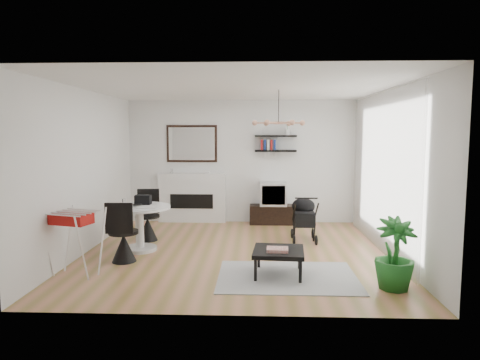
{
  "coord_description": "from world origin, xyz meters",
  "views": [
    {
      "loc": [
        0.33,
        -6.96,
        1.97
      ],
      "look_at": [
        0.05,
        0.4,
        1.17
      ],
      "focal_mm": 32.0,
      "sensor_mm": 36.0,
      "label": 1
    }
  ],
  "objects_px": {
    "dining_table": "(140,221)",
    "drying_rack": "(75,242)",
    "fireplace": "(192,192)",
    "tv_console": "(275,214)",
    "stroller": "(304,220)",
    "potted_plant": "(395,254)",
    "coffee_table": "(279,252)",
    "crt_tv": "(273,194)"
  },
  "relations": [
    {
      "from": "fireplace",
      "to": "coffee_table",
      "type": "relative_size",
      "value": 2.9
    },
    {
      "from": "crt_tv",
      "to": "drying_rack",
      "type": "xyz_separation_m",
      "value": [
        -2.88,
        -3.55,
        -0.19
      ]
    },
    {
      "from": "fireplace",
      "to": "crt_tv",
      "type": "bearing_deg",
      "value": -4.16
    },
    {
      "from": "stroller",
      "to": "coffee_table",
      "type": "distance_m",
      "value": 2.07
    },
    {
      "from": "fireplace",
      "to": "coffee_table",
      "type": "xyz_separation_m",
      "value": [
        1.74,
        -3.57,
        -0.36
      ]
    },
    {
      "from": "tv_console",
      "to": "coffee_table",
      "type": "relative_size",
      "value": 1.49
    },
    {
      "from": "dining_table",
      "to": "coffee_table",
      "type": "distance_m",
      "value": 2.58
    },
    {
      "from": "coffee_table",
      "to": "fireplace",
      "type": "bearing_deg",
      "value": 116.04
    },
    {
      "from": "dining_table",
      "to": "drying_rack",
      "type": "bearing_deg",
      "value": -112.57
    },
    {
      "from": "fireplace",
      "to": "stroller",
      "type": "relative_size",
      "value": 2.46
    },
    {
      "from": "fireplace",
      "to": "tv_console",
      "type": "relative_size",
      "value": 1.95
    },
    {
      "from": "stroller",
      "to": "potted_plant",
      "type": "distance_m",
      "value": 2.6
    },
    {
      "from": "fireplace",
      "to": "tv_console",
      "type": "height_order",
      "value": "fireplace"
    },
    {
      "from": "crt_tv",
      "to": "coffee_table",
      "type": "xyz_separation_m",
      "value": [
        -0.05,
        -3.44,
        -0.34
      ]
    },
    {
      "from": "tv_console",
      "to": "dining_table",
      "type": "distance_m",
      "value": 3.28
    },
    {
      "from": "dining_table",
      "to": "stroller",
      "type": "distance_m",
      "value": 2.95
    },
    {
      "from": "fireplace",
      "to": "potted_plant",
      "type": "relative_size",
      "value": 2.36
    },
    {
      "from": "tv_console",
      "to": "crt_tv",
      "type": "relative_size",
      "value": 1.92
    },
    {
      "from": "tv_console",
      "to": "coffee_table",
      "type": "distance_m",
      "value": 3.45
    },
    {
      "from": "tv_console",
      "to": "stroller",
      "type": "distance_m",
      "value": 1.54
    },
    {
      "from": "tv_console",
      "to": "stroller",
      "type": "height_order",
      "value": "stroller"
    },
    {
      "from": "fireplace",
      "to": "stroller",
      "type": "distance_m",
      "value": 2.82
    },
    {
      "from": "crt_tv",
      "to": "dining_table",
      "type": "xyz_separation_m",
      "value": [
        -2.33,
        -2.24,
        -0.17
      ]
    },
    {
      "from": "fireplace",
      "to": "drying_rack",
      "type": "relative_size",
      "value": 2.36
    },
    {
      "from": "dining_table",
      "to": "crt_tv",
      "type": "bearing_deg",
      "value": 43.84
    },
    {
      "from": "coffee_table",
      "to": "potted_plant",
      "type": "xyz_separation_m",
      "value": [
        1.44,
        -0.46,
        0.13
      ]
    },
    {
      "from": "stroller",
      "to": "crt_tv",
      "type": "bearing_deg",
      "value": 110.18
    },
    {
      "from": "fireplace",
      "to": "stroller",
      "type": "bearing_deg",
      "value": -34.42
    },
    {
      "from": "dining_table",
      "to": "drying_rack",
      "type": "xyz_separation_m",
      "value": [
        -0.55,
        -1.31,
        -0.02
      ]
    },
    {
      "from": "dining_table",
      "to": "tv_console",
      "type": "bearing_deg",
      "value": 43.3
    },
    {
      "from": "fireplace",
      "to": "coffee_table",
      "type": "height_order",
      "value": "fireplace"
    },
    {
      "from": "fireplace",
      "to": "crt_tv",
      "type": "relative_size",
      "value": 3.73
    },
    {
      "from": "tv_console",
      "to": "potted_plant",
      "type": "height_order",
      "value": "potted_plant"
    },
    {
      "from": "drying_rack",
      "to": "coffee_table",
      "type": "height_order",
      "value": "drying_rack"
    },
    {
      "from": "crt_tv",
      "to": "potted_plant",
      "type": "height_order",
      "value": "crt_tv"
    },
    {
      "from": "coffee_table",
      "to": "potted_plant",
      "type": "height_order",
      "value": "potted_plant"
    },
    {
      "from": "crt_tv",
      "to": "drying_rack",
      "type": "height_order",
      "value": "crt_tv"
    },
    {
      "from": "fireplace",
      "to": "drying_rack",
      "type": "xyz_separation_m",
      "value": [
        -1.08,
        -3.68,
        -0.2
      ]
    },
    {
      "from": "dining_table",
      "to": "stroller",
      "type": "height_order",
      "value": "stroller"
    },
    {
      "from": "crt_tv",
      "to": "stroller",
      "type": "distance_m",
      "value": 1.57
    },
    {
      "from": "drying_rack",
      "to": "potted_plant",
      "type": "xyz_separation_m",
      "value": [
        4.27,
        -0.35,
        -0.02
      ]
    },
    {
      "from": "tv_console",
      "to": "crt_tv",
      "type": "distance_m",
      "value": 0.46
    }
  ]
}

